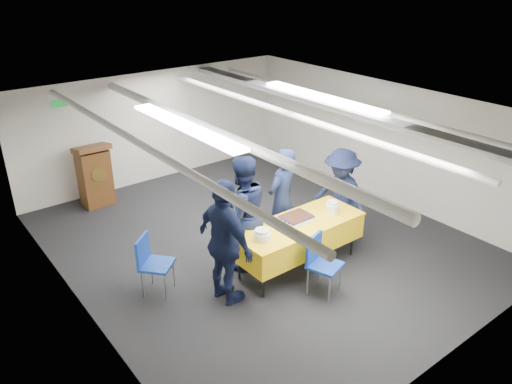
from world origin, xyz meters
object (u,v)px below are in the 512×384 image
Objects in this scene: serving_table at (299,235)px; sailor_b at (242,213)px; chair_right at (341,199)px; sailor_c at (225,243)px; chair_left at (151,259)px; sheet_cake at (296,218)px; sailor_a at (282,200)px; chair_near at (320,259)px; podium at (95,175)px; sailor_d at (340,195)px.

sailor_b is (-0.65, 0.56, 0.34)m from serving_table.
chair_right is 0.48× the size of sailor_c.
chair_right is at bearing -4.45° from chair_left.
chair_left is at bearing 160.57° from sheet_cake.
sailor_b reaches higher than chair_left.
sailor_b reaches higher than sheet_cake.
sailor_a is (-1.29, 0.09, 0.33)m from chair_right.
chair_near is at bearing -144.85° from chair_right.
chair_left is 0.51× the size of sailor_a.
sailor_a is (0.37, 1.26, 0.33)m from chair_near.
sailor_a is 1.64m from sailor_c.
chair_left is (-2.06, 0.73, -0.28)m from sheet_cake.
sailor_b is 1.00× the size of sailor_c.
chair_near reaches higher than sheet_cake.
serving_table is at bearing -21.32° from chair_left.
podium is 3.59m from sailor_b.
podium is 1.44× the size of chair_near.
chair_right is 1.33m from sailor_a.
sheet_cake is at bearing -162.88° from chair_right.
sailor_a reaches higher than chair_left.
serving_table is 2.20m from chair_left.
sheet_cake is at bearing 55.99° from sailor_a.
serving_table is 4.32m from podium.
podium is 0.78× the size of sailor_d.
chair_left reaches higher than sheet_cake.
podium is 3.84m from sailor_a.
chair_right is (3.06, -3.49, -0.08)m from podium.
podium is 1.44× the size of chair_left.
podium is at bearing -69.87° from sailor_b.
sailor_a is at bearing 175.92° from chair_right.
sailor_c is (-1.33, -0.00, 0.35)m from serving_table.
sailor_d is at bearing -10.10° from chair_left.
sailor_c is at bearing -86.45° from podium.
podium is 0.69× the size of sailor_b.
chair_near is 0.48× the size of sailor_c.
sheet_cake is 0.54× the size of chair_near.
chair_near is 1.00× the size of chair_left.
sailor_b is at bearing 111.36° from chair_near.
sailor_d is at bearing 142.05° from sailor_a.
sailor_c is at bearing -48.17° from chair_left.
sheet_cake is 1.35m from sailor_c.
sheet_cake is at bearing -86.66° from sailor_d.
sailor_a is at bearing 73.20° from serving_table.
sailor_c reaches higher than sheet_cake.
chair_right is at bearing 125.14° from sailor_d.
chair_near is at bearing -121.73° from sailor_c.
sailor_b is 1.13× the size of sailor_d.
sailor_a reaches higher than podium.
sailor_a is 0.95× the size of sailor_b.
chair_near and chair_right have the same top height.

